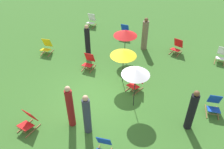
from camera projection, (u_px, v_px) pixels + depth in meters
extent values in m
plane|color=#386B28|center=(98.00, 98.00, 10.30)|extent=(40.00, 40.00, 0.00)
cube|color=olive|center=(172.00, 52.00, 13.30)|extent=(0.11, 0.76, 0.04)
cube|color=olive|center=(179.00, 54.00, 13.09)|extent=(0.11, 0.76, 0.04)
cube|color=red|center=(175.00, 50.00, 12.98)|extent=(0.52, 0.48, 0.13)
cube|color=red|center=(179.00, 43.00, 13.00)|extent=(0.50, 0.29, 0.57)
cylinder|color=olive|center=(174.00, 52.00, 12.89)|extent=(0.44, 0.07, 0.03)
cube|color=olive|center=(43.00, 52.00, 13.23)|extent=(0.27, 0.73, 0.04)
cube|color=olive|center=(51.00, 53.00, 13.16)|extent=(0.27, 0.73, 0.04)
cube|color=yellow|center=(46.00, 50.00, 12.96)|extent=(0.59, 0.56, 0.13)
cube|color=yellow|center=(47.00, 43.00, 13.03)|extent=(0.53, 0.38, 0.57)
cylinder|color=olive|center=(44.00, 53.00, 12.85)|extent=(0.43, 0.16, 0.03)
cube|color=olive|center=(130.00, 87.00, 10.85)|extent=(0.19, 0.75, 0.04)
cube|color=olive|center=(138.00, 91.00, 10.61)|extent=(0.19, 0.75, 0.04)
cube|color=red|center=(133.00, 86.00, 10.52)|extent=(0.56, 0.52, 0.13)
cube|color=red|center=(138.00, 78.00, 10.53)|extent=(0.52, 0.34, 0.57)
cylinder|color=olive|center=(130.00, 89.00, 10.45)|extent=(0.44, 0.11, 0.03)
cube|color=olive|center=(215.00, 60.00, 12.59)|extent=(0.10, 0.76, 0.04)
cube|color=olive|center=(224.00, 62.00, 12.44)|extent=(0.10, 0.76, 0.04)
cube|color=white|center=(221.00, 58.00, 12.29)|extent=(0.52, 0.47, 0.13)
cube|color=white|center=(223.00, 51.00, 12.33)|extent=(0.50, 0.29, 0.57)
cylinder|color=olive|center=(220.00, 61.00, 12.19)|extent=(0.44, 0.07, 0.03)
cube|color=#1947B7|center=(104.00, 141.00, 7.84)|extent=(0.53, 0.38, 0.57)
cube|color=olive|center=(206.00, 111.00, 9.65)|extent=(0.27, 0.73, 0.04)
cube|color=olive|center=(217.00, 113.00, 9.57)|extent=(0.27, 0.73, 0.04)
cube|color=#1947B7|center=(214.00, 109.00, 9.38)|extent=(0.59, 0.56, 0.13)
cube|color=#1947B7|center=(215.00, 99.00, 9.44)|extent=(0.53, 0.38, 0.57)
cylinder|color=olive|center=(214.00, 114.00, 9.27)|extent=(0.43, 0.16, 0.03)
cube|color=olive|center=(85.00, 67.00, 12.10)|extent=(0.18, 0.75, 0.04)
cube|color=olive|center=(93.00, 69.00, 11.98)|extent=(0.18, 0.75, 0.04)
cube|color=red|center=(88.00, 65.00, 11.81)|extent=(0.55, 0.52, 0.13)
cube|color=red|center=(90.00, 57.00, 11.86)|extent=(0.52, 0.34, 0.57)
cylinder|color=olive|center=(86.00, 68.00, 11.70)|extent=(0.44, 0.11, 0.03)
cube|color=olive|center=(88.00, 25.00, 15.93)|extent=(0.21, 0.75, 0.04)
cube|color=olive|center=(94.00, 26.00, 15.83)|extent=(0.21, 0.75, 0.04)
cube|color=white|center=(90.00, 23.00, 15.65)|extent=(0.57, 0.53, 0.13)
cube|color=white|center=(92.00, 17.00, 15.71)|extent=(0.52, 0.35, 0.57)
cylinder|color=olive|center=(89.00, 25.00, 15.54)|extent=(0.43, 0.13, 0.03)
cube|color=olive|center=(120.00, 37.00, 14.67)|extent=(0.16, 0.76, 0.04)
cube|color=olive|center=(127.00, 38.00, 14.54)|extent=(0.16, 0.76, 0.04)
cube|color=#1947B7|center=(123.00, 34.00, 14.38)|extent=(0.54, 0.50, 0.13)
cube|color=#1947B7|center=(125.00, 28.00, 14.43)|extent=(0.51, 0.32, 0.57)
cylinder|color=olive|center=(122.00, 37.00, 14.28)|extent=(0.44, 0.10, 0.03)
cube|color=olive|center=(25.00, 126.00, 9.04)|extent=(0.04, 0.76, 0.04)
cube|color=olive|center=(33.00, 131.00, 8.86)|extent=(0.04, 0.76, 0.04)
cube|color=red|center=(26.00, 126.00, 8.73)|extent=(0.48, 0.44, 0.13)
cube|color=red|center=(30.00, 115.00, 8.76)|extent=(0.48, 0.25, 0.57)
cylinder|color=olive|center=(22.00, 131.00, 8.63)|extent=(0.44, 0.03, 0.03)
cylinder|color=black|center=(123.00, 67.00, 10.71)|extent=(0.03, 0.03, 1.69)
cone|color=yellow|center=(123.00, 53.00, 10.26)|extent=(1.17, 1.17, 0.28)
cylinder|color=black|center=(125.00, 45.00, 12.30)|extent=(0.03, 0.03, 1.64)
cone|color=red|center=(125.00, 33.00, 11.88)|extent=(1.21, 1.21, 0.31)
cylinder|color=black|center=(135.00, 88.00, 9.37)|extent=(0.03, 0.03, 1.89)
cone|color=white|center=(136.00, 71.00, 8.86)|extent=(1.10, 1.10, 0.27)
cylinder|color=#333847|center=(87.00, 116.00, 8.42)|extent=(0.34, 0.34, 1.56)
sphere|color=tan|center=(85.00, 98.00, 7.89)|extent=(0.20, 0.20, 0.20)
cylinder|color=black|center=(88.00, 42.00, 12.56)|extent=(0.30, 0.30, 1.60)
sphere|color=tan|center=(86.00, 27.00, 12.01)|extent=(0.22, 0.22, 0.22)
cylinder|color=black|center=(191.00, 112.00, 8.54)|extent=(0.41, 0.41, 1.61)
sphere|color=brown|center=(197.00, 93.00, 8.00)|extent=(0.21, 0.21, 0.21)
cylinder|color=#72664C|center=(145.00, 35.00, 13.10)|extent=(0.46, 0.46, 1.67)
sphere|color=brown|center=(146.00, 20.00, 12.53)|extent=(0.21, 0.21, 0.21)
cylinder|color=maroon|center=(70.00, 108.00, 8.63)|extent=(0.32, 0.32, 1.69)
sphere|color=tan|center=(67.00, 89.00, 8.06)|extent=(0.21, 0.21, 0.21)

